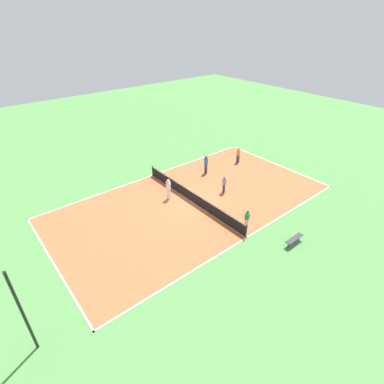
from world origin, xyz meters
TOP-DOWN VIEW (x-y plane):
  - ground_plane at (0.00, 0.00)m, footprint 80.00×80.00m
  - court_surface at (0.00, 0.00)m, footprint 11.56×21.53m
  - tennis_net at (0.00, 0.00)m, footprint 11.36×0.10m
  - bench at (-8.04, -1.90)m, footprint 0.36×1.53m
  - player_baseline_gray at (-0.56, -2.95)m, footprint 0.50×0.50m
  - player_near_white at (1.53, 1.14)m, footprint 0.41×0.41m
  - player_near_blue at (2.96, -4.09)m, footprint 0.50×0.50m
  - player_center_orange at (2.67, -8.09)m, footprint 0.37×0.37m
  - player_far_green at (-4.88, -0.89)m, footprint 0.51×0.51m
  - tennis_ball_far_baseline at (2.63, 8.01)m, footprint 0.07×0.07m
  - tennis_ball_left_sideline at (-3.41, -4.30)m, footprint 0.07×0.07m
  - fence_post_back_left at (-4.85, 12.96)m, footprint 0.12×0.12m

SIDE VIEW (x-z plane):
  - ground_plane at x=0.00m, z-range 0.00..0.00m
  - court_surface at x=0.00m, z-range 0.00..0.02m
  - tennis_ball_far_baseline at x=2.63m, z-range 0.02..0.09m
  - tennis_ball_left_sideline at x=-3.41m, z-range 0.02..0.09m
  - bench at x=-8.04m, z-range 0.16..0.61m
  - tennis_net at x=0.00m, z-range 0.03..1.01m
  - player_far_green at x=-4.88m, z-range 0.10..1.47m
  - player_baseline_gray at x=-0.56m, z-range 0.12..1.67m
  - player_center_orange at x=2.67m, z-range 0.13..1.70m
  - player_near_white at x=1.53m, z-range 0.15..1.88m
  - player_near_blue at x=2.96m, z-range 0.16..1.93m
  - fence_post_back_left at x=-4.85m, z-range 0.00..4.72m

